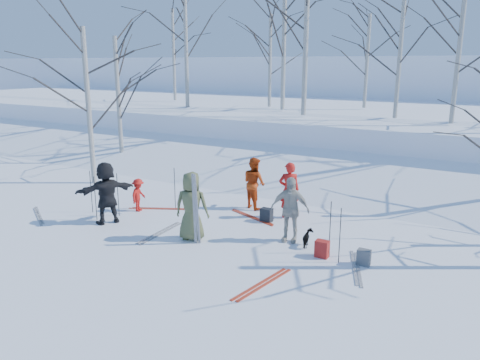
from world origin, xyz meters
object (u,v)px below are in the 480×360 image
Objects in this scene: skier_olive_center at (192,206)px; skier_redor_behind at (254,183)px; backpack_dark at (267,215)px; skier_grey_west at (106,193)px; skier_red_seated at (138,195)px; backpack_grey at (364,257)px; backpack_red at (322,249)px; dog at (308,238)px; skier_red_north at (289,190)px; skier_cream_east at (290,209)px.

skier_olive_center is 1.11× the size of skier_redor_behind.
skier_grey_west is at bearing -147.92° from backpack_dark.
skier_redor_behind is 3.69m from skier_red_seated.
skier_olive_center reaches higher than backpack_dark.
skier_grey_west is (-0.00, -1.31, 0.39)m from skier_red_seated.
backpack_red is at bearing -176.56° from backpack_grey.
backpack_red is at bearing 166.05° from skier_redor_behind.
skier_olive_center is 3.28m from skier_redor_behind.
dog is 1.29× the size of backpack_dark.
skier_redor_behind reaches higher than backpack_red.
backpack_dark is at bearing -86.75° from skier_red_seated.
skier_grey_west reaches higher than skier_red_seated.
skier_cream_east reaches higher than skier_red_north.
skier_olive_center is 3.14m from skier_red_seated.
dog is at bearing -33.38° from backpack_dark.
skier_cream_east reaches higher than backpack_grey.
skier_redor_behind is 4.38× the size of backpack_grey.
skier_olive_center is 4.84× the size of backpack_grey.
skier_redor_behind is at bearing -42.10° from skier_red_north.
skier_red_seated is at bearing 60.25° from skier_redor_behind.
skier_red_north is at bearing 60.60° from backpack_dark.
skier_red_seated is 6.35m from backpack_red.
dog is at bearing 141.55° from backpack_red.
skier_redor_behind is 4.16× the size of backpack_dark.
skier_olive_center is at bearing -170.96° from backpack_grey.
backpack_grey is (2.98, -2.27, -0.67)m from skier_red_north.
backpack_grey is 0.95× the size of backpack_dark.
skier_redor_behind is at bearing 168.16° from skier_grey_west.
skier_red_seated is 4.13m from backpack_dark.
backpack_grey is (1.56, -0.38, -0.03)m from dog.
skier_olive_center is 3.56× the size of dog.
backpack_dark is (3.95, 1.17, -0.33)m from skier_red_seated.
skier_red_seated is at bearing -6.52° from skier_red_north.
backpack_grey is at bearing 125.80° from skier_grey_west.
skier_olive_center is at bearing 34.56° from skier_red_north.
skier_cream_east is 1.43m from backpack_red.
skier_grey_west reaches higher than backpack_red.
skier_red_seated is 5.20m from skier_cream_east.
skier_cream_east is at bearing 161.19° from skier_redor_behind.
backpack_dark reaches higher than backpack_grey.
skier_grey_west reaches higher than skier_red_north.
skier_cream_east is 1.77m from backpack_dark.
skier_olive_center is at bearing -169.34° from backpack_red.
skier_grey_west is 4.37× the size of backpack_red.
backpack_dark is (-2.37, 1.64, -0.01)m from backpack_red.
backpack_red is at bearing -107.46° from skier_red_seated.
skier_red_seated is 2.50× the size of backpack_red.
backpack_dark is at bearing 154.96° from backpack_grey.
skier_red_seated reaches higher than backpack_dark.
skier_red_seated is 1.37m from skier_grey_west.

